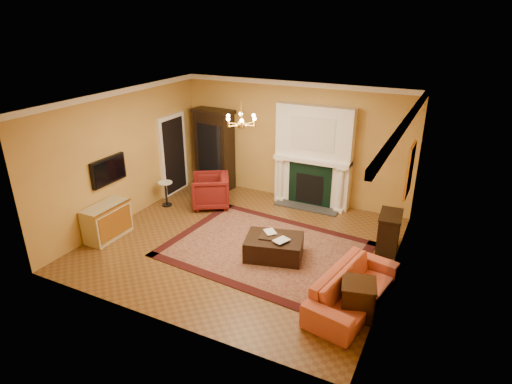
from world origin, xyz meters
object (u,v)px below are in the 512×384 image
Objects in this scene: end_table at (357,300)px; leather_ottoman at (274,247)px; wingback_armchair at (210,189)px; commode at (107,221)px; console_table at (389,233)px; pedestal_table at (166,192)px; coral_sofa at (354,283)px; china_cabinet at (215,151)px.

leather_ottoman is at bearing 151.74° from end_table.
commode is at bearing -56.65° from wingback_armchair.
console_table reaches higher than end_table.
pedestal_table is at bearing 158.73° from end_table.
wingback_armchair is 4.78m from coral_sofa.
china_cabinet reaches higher than wingback_armchair.
coral_sofa is at bearing 30.36° from wingback_armchair.
china_cabinet is 3.64m from commode.
end_table is at bearing -42.98° from leather_ottoman.
console_table is (5.39, 0.22, 0.02)m from pedestal_table.
china_cabinet reaches higher than coral_sofa.
console_table reaches higher than commode.
coral_sofa is at bearing -99.66° from console_table.
coral_sofa is 1.96m from leather_ottoman.
console_table is 0.71× the size of leather_ottoman.
commode is at bearing 101.18° from coral_sofa.
coral_sofa is 1.90× the size of leather_ottoman.
pedestal_table is (-0.44, -1.65, -0.67)m from china_cabinet.
console_table is at bearing -8.45° from china_cabinet.
console_table is 2.35m from leather_ottoman.
coral_sofa is (5.20, -1.84, 0.04)m from pedestal_table.
end_table is 0.74× the size of console_table.
wingback_armchair is 0.43× the size of coral_sofa.
commode is 5.33m from coral_sofa.
china_cabinet reaches higher than leather_ottoman.
commode reaches higher than leather_ottoman.
pedestal_table is 1.10× the size of end_table.
wingback_armchair reaches higher than pedestal_table.
commode is at bearing -163.63° from console_table.
china_cabinet is 0.99× the size of coral_sofa.
commode is at bearing -91.34° from china_cabinet.
china_cabinet reaches higher than end_table.
console_table is at bearing 5.59° from coral_sofa.
china_cabinet is at bearing 175.04° from wingback_armchair.
end_table is (5.45, -0.19, -0.09)m from commode.
end_table is (5.33, -2.07, -0.08)m from pedestal_table.
coral_sofa is (5.33, 0.05, 0.03)m from commode.
china_cabinet is at bearing 80.85° from commode.
pedestal_table is 0.30× the size of coral_sofa.
end_table is 2.17m from leather_ottoman.
commode is 1.30× the size of console_table.
coral_sofa is 2.69× the size of console_table.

